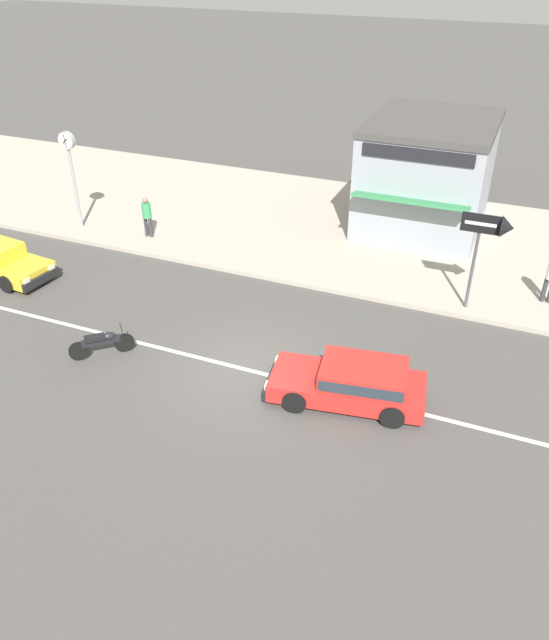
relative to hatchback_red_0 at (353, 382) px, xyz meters
name	(u,v)px	position (x,y,z in m)	size (l,w,h in m)	color
ground_plane	(248,370)	(-2.96, 0.15, -0.59)	(160.00, 160.00, 0.00)	#4C4947
lane_centre_stripe	(248,370)	(-2.96, 0.15, -0.59)	(50.40, 0.14, 0.01)	silver
kerb_strip	(352,230)	(-2.96, 10.06, -0.51)	(68.00, 10.00, 0.15)	#ADA393
hatchback_red_0	(353,382)	(0.00, 0.00, 0.00)	(4.16, 2.17, 1.10)	red
motorcycle_2	(102,343)	(-7.03, -0.75, -0.17)	(1.41, 1.28, 0.80)	black
street_clock	(70,157)	(-12.96, 6.12, 2.37)	(0.66, 0.22, 3.76)	#9E9EA3
arrow_signboard	(498,232)	(2.55, 5.56, 2.19)	(1.48, 0.63, 3.14)	#4C4C51
pedestrian_far_end	(147,214)	(-9.98, 6.36, 0.46)	(0.34, 0.34, 1.56)	#333338
shopfront_corner_warung	(427,173)	(-0.56, 11.65, 1.62)	(4.59, 6.42, 4.11)	#999EA8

